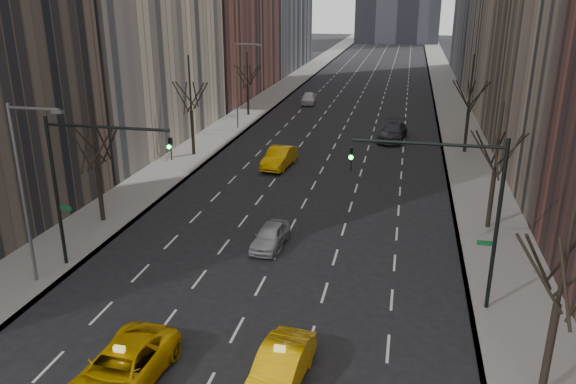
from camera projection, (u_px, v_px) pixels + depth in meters
The scene contains 18 objects.
sidewalk_left at pixel (280, 91), 83.98m from camera, with size 4.50×320.00×0.15m, color slate.
sidewalk_right at pixel (449, 97), 79.15m from camera, with size 4.50×320.00×0.15m, color slate.
tree_lw_b at pixel (97, 166), 34.78m from camera, with size 3.36×3.50×7.82m.
tree_lw_c at pixel (191, 111), 49.42m from camera, with size 3.36×3.50×8.74m.
tree_lw_d at pixel (248, 86), 66.17m from camera, with size 3.36×3.50×7.36m.
tree_rw_a at pixel (557, 306), 18.93m from camera, with size 3.36×3.50×8.28m.
tree_rw_b at pixel (495, 172), 33.74m from camera, with size 3.36×3.50×7.82m.
tree_rw_c at pixel (469, 110), 50.22m from camera, with size 3.36×3.50×8.74m.
traffic_mast_left at pixel (83, 170), 28.08m from camera, with size 6.69×0.39×8.00m.
traffic_mast_right at pixel (460, 196), 24.49m from camera, with size 6.69×0.39×8.00m.
streetlight_near at pixel (26, 177), 26.54m from camera, with size 2.83×0.22×9.00m.
streetlight_far at pixel (240, 77), 58.81m from camera, with size 2.83×0.22×9.00m.
taxi_suv at pixel (121, 369), 20.65m from camera, with size 2.56×5.55×1.54m, color #D69F04.
taxi_sedan at pixel (280, 369), 20.70m from camera, with size 1.61×4.61×1.52m, color #E2A104.
silver_sedan_ahead at pixel (270, 236), 32.28m from camera, with size 1.58×3.92×1.34m, color #999BA0.
far_taxi at pixel (279, 157), 47.15m from camera, with size 1.77×5.08×1.67m, color #F0A805.
far_suv_grey at pixel (393, 132), 55.86m from camera, with size 2.36×5.81×1.69m, color #2A2A2F.
far_car_white at pixel (309, 98), 74.36m from camera, with size 1.79×4.46×1.52m, color silver.
Camera 1 is at (6.57, -12.10, 13.82)m, focal length 35.00 mm.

